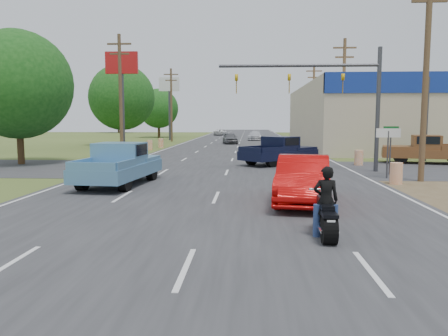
# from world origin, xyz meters

# --- Properties ---
(ground) EXTENTS (200.00, 200.00, 0.00)m
(ground) POSITION_xyz_m (0.00, 0.00, 0.00)
(ground) COLOR #405020
(ground) RESTS_ON ground
(main_road) EXTENTS (15.00, 180.00, 0.02)m
(main_road) POSITION_xyz_m (0.00, 40.00, 0.01)
(main_road) COLOR #2D2D30
(main_road) RESTS_ON ground
(cross_road) EXTENTS (120.00, 10.00, 0.02)m
(cross_road) POSITION_xyz_m (0.00, 18.00, 0.01)
(cross_road) COLOR #2D2D30
(cross_road) RESTS_ON ground
(utility_pole_1) EXTENTS (2.00, 0.28, 10.00)m
(utility_pole_1) POSITION_xyz_m (9.50, 13.00, 5.32)
(utility_pole_1) COLOR #4C3823
(utility_pole_1) RESTS_ON ground
(utility_pole_2) EXTENTS (2.00, 0.28, 10.00)m
(utility_pole_2) POSITION_xyz_m (9.50, 31.00, 5.32)
(utility_pole_2) COLOR #4C3823
(utility_pole_2) RESTS_ON ground
(utility_pole_3) EXTENTS (2.00, 0.28, 10.00)m
(utility_pole_3) POSITION_xyz_m (9.50, 49.00, 5.32)
(utility_pole_3) COLOR #4C3823
(utility_pole_3) RESTS_ON ground
(utility_pole_5) EXTENTS (2.00, 0.28, 10.00)m
(utility_pole_5) POSITION_xyz_m (-9.50, 28.00, 5.32)
(utility_pole_5) COLOR #4C3823
(utility_pole_5) RESTS_ON ground
(utility_pole_6) EXTENTS (2.00, 0.28, 10.00)m
(utility_pole_6) POSITION_xyz_m (-9.50, 52.00, 5.32)
(utility_pole_6) COLOR #4C3823
(utility_pole_6) RESTS_ON ground
(tree_0) EXTENTS (7.14, 7.14, 8.84)m
(tree_0) POSITION_xyz_m (-14.00, 20.00, 5.26)
(tree_0) COLOR #422D19
(tree_0) RESTS_ON ground
(tree_1) EXTENTS (7.56, 7.56, 9.36)m
(tree_1) POSITION_xyz_m (-13.50, 42.00, 5.57)
(tree_1) COLOR #422D19
(tree_1) RESTS_ON ground
(tree_2) EXTENTS (6.72, 6.72, 8.32)m
(tree_2) POSITION_xyz_m (-14.20, 66.00, 4.95)
(tree_2) COLOR #422D19
(tree_2) RESTS_ON ground
(tree_5) EXTENTS (7.98, 7.98, 9.88)m
(tree_5) POSITION_xyz_m (30.00, 95.00, 5.88)
(tree_5) COLOR #422D19
(tree_5) RESTS_ON ground
(tree_6) EXTENTS (8.82, 8.82, 10.92)m
(tree_6) POSITION_xyz_m (-30.00, 95.00, 6.51)
(tree_6) COLOR #422D19
(tree_6) RESTS_ON ground
(barrel_0) EXTENTS (0.56, 0.56, 1.00)m
(barrel_0) POSITION_xyz_m (8.00, 12.00, 0.50)
(barrel_0) COLOR orange
(barrel_0) RESTS_ON ground
(barrel_1) EXTENTS (0.56, 0.56, 1.00)m
(barrel_1) POSITION_xyz_m (8.40, 20.50, 0.50)
(barrel_1) COLOR orange
(barrel_1) RESTS_ON ground
(barrel_2) EXTENTS (0.56, 0.56, 1.00)m
(barrel_2) POSITION_xyz_m (-8.50, 34.00, 0.50)
(barrel_2) COLOR orange
(barrel_2) RESTS_ON ground
(barrel_3) EXTENTS (0.56, 0.56, 1.00)m
(barrel_3) POSITION_xyz_m (-8.20, 38.00, 0.50)
(barrel_3) COLOR orange
(barrel_3) RESTS_ON ground
(pole_sign_left_near) EXTENTS (3.00, 0.35, 9.20)m
(pole_sign_left_near) POSITION_xyz_m (-10.50, 32.00, 7.17)
(pole_sign_left_near) COLOR #3F3F44
(pole_sign_left_near) RESTS_ON ground
(pole_sign_left_far) EXTENTS (3.00, 0.35, 9.20)m
(pole_sign_left_far) POSITION_xyz_m (-10.50, 56.00, 7.17)
(pole_sign_left_far) COLOR #3F3F44
(pole_sign_left_far) RESTS_ON ground
(lane_sign) EXTENTS (1.20, 0.08, 2.52)m
(lane_sign) POSITION_xyz_m (8.20, 14.00, 1.90)
(lane_sign) COLOR #3F3F44
(lane_sign) RESTS_ON ground
(street_name_sign) EXTENTS (0.80, 0.08, 2.61)m
(street_name_sign) POSITION_xyz_m (8.80, 15.50, 1.61)
(street_name_sign) COLOR #3F3F44
(street_name_sign) RESTS_ON ground
(signal_mast) EXTENTS (9.12, 0.40, 7.00)m
(signal_mast) POSITION_xyz_m (5.82, 17.00, 4.80)
(signal_mast) COLOR #3F3F44
(signal_mast) RESTS_ON ground
(red_convertible) EXTENTS (2.47, 5.26, 1.67)m
(red_convertible) POSITION_xyz_m (3.16, 7.14, 0.83)
(red_convertible) COLOR #BE0A08
(red_convertible) RESTS_ON ground
(motorcycle) EXTENTS (0.68, 2.22, 1.13)m
(motorcycle) POSITION_xyz_m (3.16, 2.48, 0.50)
(motorcycle) COLOR black
(motorcycle) RESTS_ON ground
(rider) EXTENTS (0.63, 0.42, 1.70)m
(rider) POSITION_xyz_m (3.16, 2.54, 0.85)
(rider) COLOR black
(rider) RESTS_ON ground
(blue_pickup) EXTENTS (2.77, 5.98, 1.92)m
(blue_pickup) POSITION_xyz_m (-4.59, 11.15, 0.97)
(blue_pickup) COLOR black
(blue_pickup) RESTS_ON ground
(navy_pickup) EXTENTS (5.54, 5.47, 1.87)m
(navy_pickup) POSITION_xyz_m (3.35, 20.86, 0.94)
(navy_pickup) COLOR black
(navy_pickup) RESTS_ON ground
(brown_pickup) EXTENTS (6.21, 3.65, 1.93)m
(brown_pickup) POSITION_xyz_m (13.23, 22.04, 0.98)
(brown_pickup) COLOR black
(brown_pickup) RESTS_ON ground
(distant_car_grey) EXTENTS (2.25, 4.40, 1.43)m
(distant_car_grey) POSITION_xyz_m (-1.13, 46.27, 0.72)
(distant_car_grey) COLOR #5A5B5F
(distant_car_grey) RESTS_ON ground
(distant_car_silver) EXTENTS (2.41, 4.89, 1.37)m
(distant_car_silver) POSITION_xyz_m (2.18, 56.46, 0.68)
(distant_car_silver) COLOR silver
(distant_car_silver) RESTS_ON ground
(distant_car_white) EXTENTS (2.57, 4.68, 1.24)m
(distant_car_white) POSITION_xyz_m (-4.40, 77.26, 0.62)
(distant_car_white) COLOR white
(distant_car_white) RESTS_ON ground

